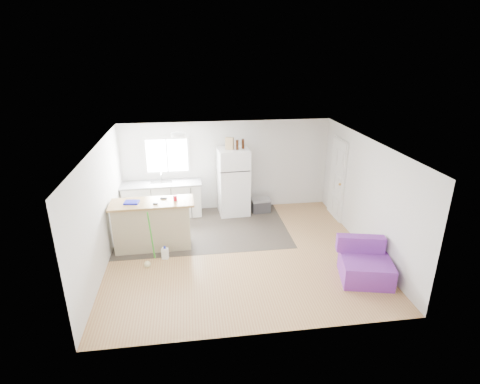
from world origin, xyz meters
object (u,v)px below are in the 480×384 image
at_px(peninsula, 153,225).
at_px(cardboard_box, 230,143).
at_px(bottle_right, 243,144).
at_px(kitchen_cabinets, 162,199).
at_px(mop, 149,256).
at_px(blue_tray, 132,202).
at_px(cooler, 261,205).
at_px(cleaner_jug, 165,253).
at_px(red_cup, 175,198).
at_px(purple_seat, 365,265).
at_px(refrigerator, 233,182).
at_px(bottle_left, 237,145).

relative_size(peninsula, cardboard_box, 5.93).
bearing_deg(bottle_right, kitchen_cabinets, 178.23).
relative_size(mop, blue_tray, 4.10).
xyz_separation_m(peninsula, blue_tray, (-0.39, -0.01, 0.55)).
relative_size(peninsula, blue_tray, 5.93).
bearing_deg(mop, cooler, 45.48).
distance_m(kitchen_cabinets, cardboard_box, 2.28).
bearing_deg(kitchen_cabinets, bottle_right, -3.70).
distance_m(cleaner_jug, red_cup, 1.19).
distance_m(cooler, purple_seat, 3.60).
relative_size(red_cup, bottle_right, 0.48).
distance_m(red_cup, bottle_right, 2.45).
xyz_separation_m(refrigerator, cardboard_box, (-0.10, -0.02, 1.03)).
height_order(mop, blue_tray, mop).
bearing_deg(cooler, kitchen_cabinets, 173.06).
bearing_deg(cleaner_jug, kitchen_cabinets, 107.65).
bearing_deg(cleaner_jug, mop, -128.75).
relative_size(cardboard_box, bottle_right, 1.20).
distance_m(kitchen_cabinets, peninsula, 1.68).
xyz_separation_m(peninsula, bottle_right, (2.22, 1.61, 1.34)).
bearing_deg(blue_tray, bottle_right, 31.86).
distance_m(kitchen_cabinets, purple_seat, 5.26).
xyz_separation_m(peninsula, cardboard_box, (1.88, 1.59, 1.36)).
distance_m(kitchen_cabinets, mop, 2.47).
height_order(kitchen_cabinets, red_cup, red_cup).
height_order(purple_seat, cardboard_box, cardboard_box).
bearing_deg(blue_tray, red_cup, 1.07).
height_order(peninsula, cardboard_box, cardboard_box).
bearing_deg(peninsula, cardboard_box, 38.86).
relative_size(blue_tray, cardboard_box, 1.00).
relative_size(cooler, purple_seat, 0.48).
xyz_separation_m(red_cup, cardboard_box, (1.36, 1.58, 0.76)).
xyz_separation_m(cooler, blue_tray, (-3.10, -1.57, 0.91)).
xyz_separation_m(mop, bottle_left, (2.11, 2.29, 1.65)).
xyz_separation_m(refrigerator, red_cup, (-1.46, -1.61, 0.27)).
height_order(refrigerator, red_cup, refrigerator).
relative_size(purple_seat, cleaner_jug, 3.73).
bearing_deg(bottle_right, cardboard_box, -176.14).
bearing_deg(cleaner_jug, cardboard_box, 66.64).
xyz_separation_m(kitchen_cabinets, bottle_right, (2.11, -0.06, 1.42)).
height_order(cleaner_jug, bottle_left, bottle_left).
relative_size(cooler, blue_tray, 1.74).
distance_m(mop, bottle_left, 3.53).
relative_size(red_cup, blue_tray, 0.40).
bearing_deg(kitchen_cabinets, purple_seat, -42.85).
xyz_separation_m(peninsula, red_cup, (0.52, 0.01, 0.60)).
bearing_deg(peninsula, red_cup, -0.61).
distance_m(purple_seat, cleaner_jug, 4.02).
distance_m(red_cup, blue_tray, 0.91).
bearing_deg(blue_tray, refrigerator, 34.45).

